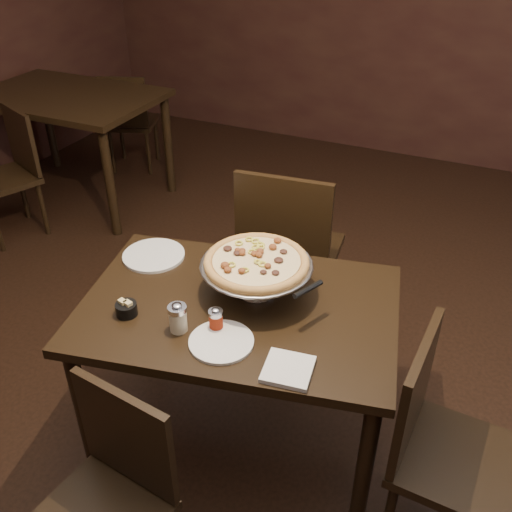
% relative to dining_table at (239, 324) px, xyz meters
% --- Properties ---
extents(room, '(6.04, 7.04, 2.84)m').
position_rel_dining_table_xyz_m(room, '(0.10, 0.02, 0.75)').
color(room, black).
rests_on(room, ground).
extents(dining_table, '(1.33, 1.02, 0.75)m').
position_rel_dining_table_xyz_m(dining_table, '(0.00, 0.00, 0.00)').
color(dining_table, black).
rests_on(dining_table, ground).
extents(background_table, '(1.31, 0.87, 0.82)m').
position_rel_dining_table_xyz_m(background_table, '(-2.16, 1.61, 0.06)').
color(background_table, black).
rests_on(background_table, ground).
extents(pizza_stand, '(0.43, 0.43, 0.18)m').
position_rel_dining_table_xyz_m(pizza_stand, '(0.03, 0.09, 0.24)').
color(pizza_stand, silver).
rests_on(pizza_stand, dining_table).
extents(parmesan_shaker, '(0.07, 0.07, 0.12)m').
position_rel_dining_table_xyz_m(parmesan_shaker, '(-0.13, -0.22, 0.15)').
color(parmesan_shaker, beige).
rests_on(parmesan_shaker, dining_table).
extents(pepper_flake_shaker, '(0.05, 0.05, 0.09)m').
position_rel_dining_table_xyz_m(pepper_flake_shaker, '(-0.01, -0.16, 0.14)').
color(pepper_flake_shaker, maroon).
rests_on(pepper_flake_shaker, dining_table).
extents(packet_caddy, '(0.08, 0.08, 0.06)m').
position_rel_dining_table_xyz_m(packet_caddy, '(-0.35, -0.22, 0.12)').
color(packet_caddy, black).
rests_on(packet_caddy, dining_table).
extents(napkin_stack, '(0.18, 0.18, 0.02)m').
position_rel_dining_table_xyz_m(napkin_stack, '(0.30, -0.25, 0.11)').
color(napkin_stack, silver).
rests_on(napkin_stack, dining_table).
extents(plate_left, '(0.26, 0.26, 0.01)m').
position_rel_dining_table_xyz_m(plate_left, '(-0.48, 0.15, 0.10)').
color(plate_left, silver).
rests_on(plate_left, dining_table).
extents(plate_near, '(0.23, 0.23, 0.01)m').
position_rel_dining_table_xyz_m(plate_near, '(0.04, -0.22, 0.10)').
color(plate_near, silver).
rests_on(plate_near, dining_table).
extents(serving_spatula, '(0.16, 0.16, 0.02)m').
position_rel_dining_table_xyz_m(serving_spatula, '(0.27, 0.02, 0.24)').
color(serving_spatula, silver).
rests_on(serving_spatula, pizza_stand).
extents(chair_far, '(0.51, 0.51, 1.00)m').
position_rel_dining_table_xyz_m(chair_far, '(-0.08, 0.75, -0.10)').
color(chair_far, black).
rests_on(chair_far, ground).
extents(chair_near, '(0.43, 0.43, 0.82)m').
position_rel_dining_table_xyz_m(chair_near, '(-0.12, -0.72, -0.20)').
color(chair_near, black).
rests_on(chair_near, ground).
extents(chair_side, '(0.44, 0.44, 0.88)m').
position_rel_dining_table_xyz_m(chair_side, '(0.82, -0.10, -0.16)').
color(chair_side, black).
rests_on(chair_side, ground).
extents(bg_chair_far, '(0.50, 0.50, 0.83)m').
position_rel_dining_table_xyz_m(bg_chair_far, '(-2.08, 2.20, -0.20)').
color(bg_chair_far, black).
rests_on(bg_chair_far, ground).
extents(bg_chair_near, '(0.53, 0.53, 0.86)m').
position_rel_dining_table_xyz_m(bg_chair_near, '(-2.20, 1.01, -0.18)').
color(bg_chair_near, black).
rests_on(bg_chair_near, ground).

